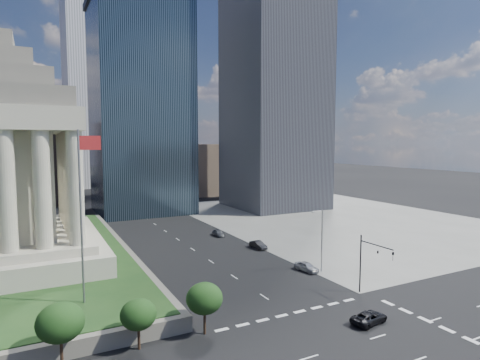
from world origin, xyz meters
TOP-DOWN VIEW (x-y plane):
  - ground at (0.00, 100.00)m, footprint 500.00×500.00m
  - sidewalk_ne at (46.00, 60.00)m, footprint 68.00×90.00m
  - flagpole at (-21.83, 24.00)m, footprint 2.52×0.24m
  - midrise_glass at (2.00, 95.00)m, footprint 26.00×26.00m
  - highrise_ne at (42.00, 85.00)m, footprint 26.00×28.00m
  - building_filler_ne at (32.00, 130.00)m, footprint 20.00×30.00m
  - building_filler_nw at (-30.00, 130.00)m, footprint 24.00×30.00m
  - traffic_signal_ne at (12.50, 13.70)m, footprint 0.30×5.74m
  - street_lamp_north at (13.33, 25.00)m, footprint 2.13×0.22m
  - pickup_truck at (6.58, 7.84)m, footprint 5.07×2.95m
  - parked_sedan_near at (11.50, 26.20)m, footprint 4.52×2.39m
  - parked_sedan_mid at (11.50, 41.68)m, footprint 4.47×1.76m
  - parked_sedan_far at (9.00, 54.87)m, footprint 1.91×4.28m

SIDE VIEW (x-z plane):
  - ground at x=0.00m, z-range 0.00..0.00m
  - sidewalk_ne at x=46.00m, z-range 0.00..0.03m
  - pickup_truck at x=6.58m, z-range 0.00..1.33m
  - parked_sedan_far at x=9.00m, z-range 0.00..1.43m
  - parked_sedan_mid at x=11.50m, z-range 0.00..1.45m
  - parked_sedan_near at x=11.50m, z-range 0.00..1.46m
  - traffic_signal_ne at x=12.50m, z-range 1.25..9.25m
  - street_lamp_north at x=13.33m, z-range 0.66..10.66m
  - building_filler_ne at x=32.00m, z-range 0.00..20.00m
  - flagpole at x=-21.83m, z-range 3.11..23.11m
  - building_filler_nw at x=-30.00m, z-range 0.00..28.00m
  - midrise_glass at x=2.00m, z-range 0.00..60.00m
  - highrise_ne at x=42.00m, z-range 0.00..100.00m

